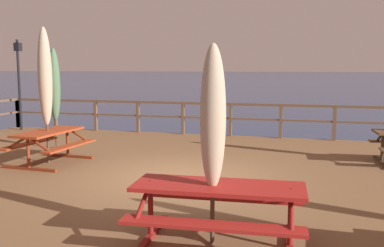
# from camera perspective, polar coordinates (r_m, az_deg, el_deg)

# --- Properties ---
(ground_plane) EXTENTS (600.00, 600.00, 0.00)m
(ground_plane) POSITION_cam_1_polar(r_m,az_deg,el_deg) (9.08, -1.46, -11.10)
(ground_plane) COLOR navy
(wooden_deck) EXTENTS (16.43, 11.39, 0.66)m
(wooden_deck) POSITION_cam_1_polar(r_m,az_deg,el_deg) (8.98, -1.46, -9.12)
(wooden_deck) COLOR brown
(wooden_deck) RESTS_ON ground
(railing_waterside_far) EXTENTS (16.23, 0.10, 1.09)m
(railing_waterside_far) POSITION_cam_1_polar(r_m,az_deg,el_deg) (14.09, 5.07, 1.31)
(railing_waterside_far) COLOR brown
(railing_waterside_far) RESTS_ON wooden_deck
(picnic_table_mid_right) EXTENTS (2.23, 1.53, 0.78)m
(picnic_table_mid_right) POSITION_cam_1_polar(r_m,az_deg,el_deg) (5.53, 3.49, -10.06)
(picnic_table_mid_right) COLOR maroon
(picnic_table_mid_right) RESTS_ON wooden_deck
(picnic_table_front_left) EXTENTS (1.50, 1.88, 0.78)m
(picnic_table_front_left) POSITION_cam_1_polar(r_m,az_deg,el_deg) (10.61, -18.33, -2.04)
(picnic_table_front_left) COLOR #993819
(picnic_table_front_left) RESTS_ON wooden_deck
(patio_umbrella_short_back) EXTENTS (0.32, 0.32, 2.52)m
(patio_umbrella_short_back) POSITION_cam_1_polar(r_m,az_deg,el_deg) (5.31, 2.78, 0.66)
(patio_umbrella_short_back) COLOR #4C3828
(patio_umbrella_short_back) RESTS_ON wooden_deck
(patio_umbrella_short_front) EXTENTS (0.32, 0.32, 3.14)m
(patio_umbrella_short_front) POSITION_cam_1_polar(r_m,az_deg,el_deg) (10.53, -18.78, 5.77)
(patio_umbrella_short_front) COLOR #4C3828
(patio_umbrella_short_front) RESTS_ON wooden_deck
(patio_umbrella_short_mid) EXTENTS (0.32, 0.32, 2.75)m
(patio_umbrella_short_mid) POSITION_cam_1_polar(r_m,az_deg,el_deg) (12.41, -17.68, 4.84)
(patio_umbrella_short_mid) COLOR #4C3828
(patio_umbrella_short_mid) RESTS_ON wooden_deck
(lamp_post_hooked) EXTENTS (0.49, 0.57, 3.20)m
(lamp_post_hooked) POSITION_cam_1_polar(r_m,az_deg,el_deg) (16.40, -21.86, 6.47)
(lamp_post_hooked) COLOR black
(lamp_post_hooked) RESTS_ON wooden_deck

